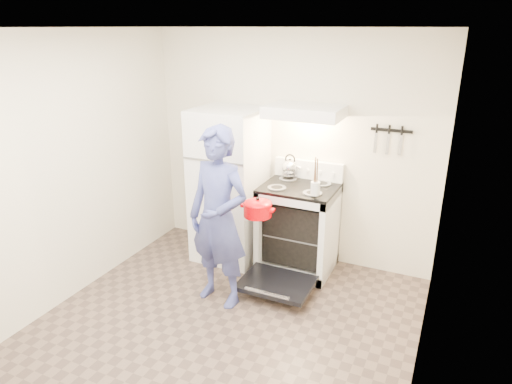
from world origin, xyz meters
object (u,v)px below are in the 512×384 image
at_px(dutch_oven, 258,210).
at_px(person, 219,218).
at_px(tea_kettle, 290,166).
at_px(stove_body, 298,229).
at_px(refrigerator, 229,185).

bearing_deg(dutch_oven, person, -127.40).
height_order(person, dutch_oven, person).
relative_size(tea_kettle, person, 0.15).
bearing_deg(person, stove_body, 70.53).
height_order(refrigerator, tea_kettle, refrigerator).
xyz_separation_m(refrigerator, stove_body, (0.81, 0.02, -0.39)).
bearing_deg(stove_body, refrigerator, -178.23).
relative_size(refrigerator, person, 0.99).
bearing_deg(person, tea_kettle, 84.32).
bearing_deg(refrigerator, stove_body, 1.77).
xyz_separation_m(refrigerator, person, (0.35, -0.87, 0.01)).
xyz_separation_m(person, dutch_oven, (0.25, 0.32, 0.01)).
height_order(tea_kettle, person, person).
relative_size(stove_body, tea_kettle, 3.50).
xyz_separation_m(refrigerator, dutch_oven, (0.59, -0.55, 0.01)).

